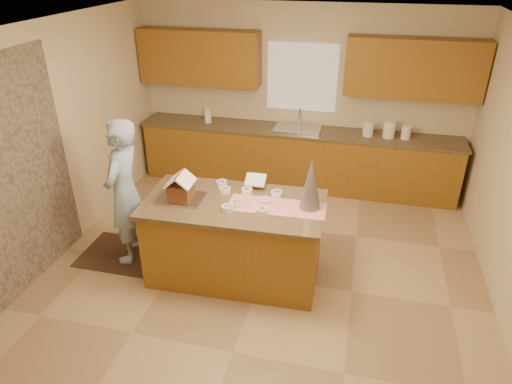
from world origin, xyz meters
TOP-DOWN VIEW (x-y plane):
  - floor at (0.00, 0.00)m, footprint 5.50×5.50m
  - ceiling at (0.00, 0.00)m, footprint 5.50×5.50m
  - wall_back at (0.00, 2.75)m, footprint 5.50×5.50m
  - wall_left at (-2.50, 0.00)m, footprint 5.50×5.50m
  - window_curtain at (0.00, 2.72)m, footprint 1.05×0.03m
  - back_counter_base at (0.00, 2.45)m, footprint 4.80×0.60m
  - back_counter_top at (0.00, 2.45)m, footprint 4.85×0.63m
  - upper_cabinet_left at (-1.55, 2.57)m, footprint 1.85×0.35m
  - upper_cabinet_right at (1.55, 2.57)m, footprint 1.85×0.35m
  - sink at (0.00, 2.45)m, footprint 0.70×0.45m
  - faucet at (0.00, 2.63)m, footprint 0.03×0.03m
  - island_base at (-0.30, 0.01)m, footprint 1.88×0.98m
  - island_top at (-0.30, 0.01)m, footprint 1.97×1.07m
  - table_runner at (0.16, 0.02)m, footprint 1.04×0.40m
  - baking_tray at (-0.86, -0.06)m, footprint 0.48×0.36m
  - cookbook at (-0.16, 0.40)m, footprint 0.23×0.18m
  - tinsel_tree at (0.50, 0.08)m, footprint 0.23×0.23m
  - rug at (-1.66, 0.05)m, footprint 1.18×0.77m
  - boy at (-1.61, 0.05)m, footprint 0.45×0.66m
  - canister_a at (1.04, 2.45)m, footprint 0.15×0.15m
  - canister_b at (1.33, 2.45)m, footprint 0.17×0.17m
  - canister_c at (1.57, 2.45)m, footprint 0.13×0.13m
  - paper_towel at (-1.42, 2.45)m, footprint 0.11×0.11m
  - gingerbread_house at (-0.86, -0.06)m, footprint 0.29×0.30m
  - candy_bowls at (-0.20, 0.09)m, footprint 0.78×0.66m

SIDE VIEW (x-z plane):
  - floor at x=0.00m, z-range 0.00..0.00m
  - rug at x=-1.66m, z-range 0.00..0.01m
  - back_counter_base at x=0.00m, z-range 0.00..0.88m
  - island_base at x=-0.30m, z-range 0.00..0.91m
  - boy at x=-1.61m, z-range 0.01..1.76m
  - sink at x=0.00m, z-range 0.83..0.95m
  - back_counter_top at x=0.00m, z-range 0.88..0.92m
  - island_top at x=-0.30m, z-range 0.91..0.95m
  - table_runner at x=0.16m, z-range 0.95..0.95m
  - baking_tray at x=-0.86m, z-range 0.95..0.97m
  - candy_bowls at x=-0.20m, z-range 0.95..1.00m
  - canister_c at x=1.57m, z-range 0.92..1.11m
  - canister_a at x=1.04m, z-range 0.92..1.13m
  - paper_towel at x=-1.42m, z-range 0.92..1.15m
  - cookbook at x=-0.16m, z-range 0.99..1.09m
  - canister_b at x=1.33m, z-range 0.92..1.17m
  - faucet at x=0.00m, z-range 0.92..1.20m
  - gingerbread_house at x=-0.86m, z-range 0.94..1.23m
  - tinsel_tree at x=0.50m, z-range 0.95..1.52m
  - wall_back at x=0.00m, z-range 1.35..1.35m
  - wall_left at x=-2.50m, z-range 1.35..1.35m
  - window_curtain at x=0.00m, z-range 1.15..2.15m
  - upper_cabinet_left at x=-1.55m, z-range 1.50..2.30m
  - upper_cabinet_right at x=1.55m, z-range 1.50..2.30m
  - ceiling at x=0.00m, z-range 2.70..2.70m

